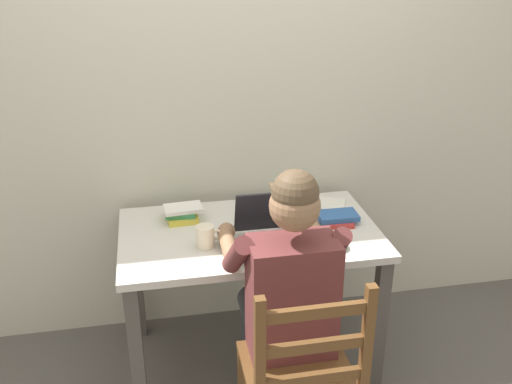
% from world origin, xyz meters
% --- Properties ---
extents(ground_plane, '(8.00, 8.00, 0.00)m').
position_xyz_m(ground_plane, '(0.00, 0.00, 0.00)').
color(ground_plane, '#56514C').
extents(back_wall, '(6.00, 0.04, 2.60)m').
position_xyz_m(back_wall, '(0.00, 0.44, 1.30)').
color(back_wall, beige).
rests_on(back_wall, ground).
extents(desk, '(1.21, 0.72, 0.74)m').
position_xyz_m(desk, '(0.00, 0.00, 0.63)').
color(desk, beige).
rests_on(desk, ground).
extents(seated_person, '(0.50, 0.60, 1.25)m').
position_xyz_m(seated_person, '(0.07, -0.43, 0.69)').
color(seated_person, brown).
rests_on(seated_person, ground).
extents(wooden_chair, '(0.42, 0.42, 0.95)m').
position_xyz_m(wooden_chair, '(0.07, -0.71, 0.47)').
color(wooden_chair, brown).
rests_on(wooden_chair, ground).
extents(laptop, '(0.33, 0.30, 0.23)m').
position_xyz_m(laptop, '(0.09, -0.14, 0.79)').
color(laptop, '#232328').
rests_on(laptop, desk).
extents(computer_mouse, '(0.06, 0.10, 0.03)m').
position_xyz_m(computer_mouse, '(0.37, -0.23, 0.76)').
color(computer_mouse, black).
rests_on(computer_mouse, desk).
extents(coffee_mug_white, '(0.12, 0.08, 0.10)m').
position_xyz_m(coffee_mug_white, '(-0.22, -0.11, 0.79)').
color(coffee_mug_white, beige).
rests_on(coffee_mug_white, desk).
extents(coffee_mug_dark, '(0.12, 0.08, 0.09)m').
position_xyz_m(coffee_mug_dark, '(0.19, 0.05, 0.79)').
color(coffee_mug_dark, '#2D384C').
rests_on(coffee_mug_dark, desk).
extents(book_stack_main, '(0.19, 0.15, 0.08)m').
position_xyz_m(book_stack_main, '(-0.30, 0.17, 0.78)').
color(book_stack_main, gold).
rests_on(book_stack_main, desk).
extents(book_stack_side, '(0.19, 0.15, 0.05)m').
position_xyz_m(book_stack_side, '(0.43, 0.00, 0.77)').
color(book_stack_side, '#BC332D').
rests_on(book_stack_side, desk).
extents(paper_pile_near_laptop, '(0.25, 0.22, 0.02)m').
position_xyz_m(paper_pile_near_laptop, '(0.42, 0.20, 0.75)').
color(paper_pile_near_laptop, silver).
rests_on(paper_pile_near_laptop, desk).
extents(landscape_photo_print, '(0.15, 0.12, 0.00)m').
position_xyz_m(landscape_photo_print, '(0.44, 0.23, 0.74)').
color(landscape_photo_print, teal).
rests_on(landscape_photo_print, desk).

